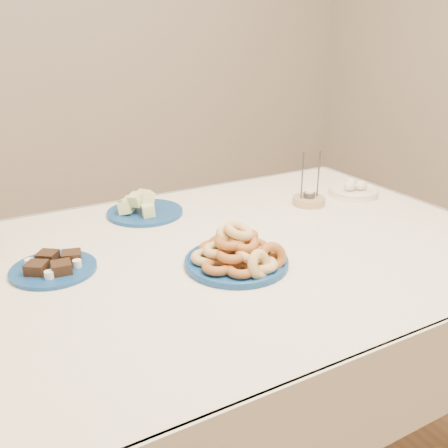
{
  "coord_description": "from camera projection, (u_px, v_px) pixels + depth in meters",
  "views": [
    {
      "loc": [
        -0.6,
        -1.12,
        1.34
      ],
      "look_at": [
        0.0,
        -0.05,
        0.85
      ],
      "focal_mm": 40.0,
      "sensor_mm": 36.0,
      "label": 1
    }
  ],
  "objects": [
    {
      "name": "dining_table",
      "position": [
        215.0,
        285.0,
        1.43
      ],
      "size": [
        1.71,
        1.11,
        0.75
      ],
      "color": "brown",
      "rests_on": "ground"
    },
    {
      "name": "donut_platter",
      "position": [
        238.0,
        254.0,
        1.3
      ],
      "size": [
        0.33,
        0.33,
        0.13
      ],
      "rotation": [
        0.0,
        0.0,
        0.25
      ],
      "color": "navy",
      "rests_on": "dining_table"
    },
    {
      "name": "melon_plate",
      "position": [
        142.0,
        208.0,
        1.66
      ],
      "size": [
        0.27,
        0.27,
        0.09
      ],
      "rotation": [
        0.0,
        0.0,
        -0.07
      ],
      "color": "navy",
      "rests_on": "dining_table"
    },
    {
      "name": "brownie_plate",
      "position": [
        54.0,
        267.0,
        1.28
      ],
      "size": [
        0.28,
        0.28,
        0.04
      ],
      "rotation": [
        0.0,
        0.0,
        -0.34
      ],
      "color": "navy",
      "rests_on": "dining_table"
    },
    {
      "name": "candle_holder",
      "position": [
        309.0,
        200.0,
        1.75
      ],
      "size": [
        0.12,
        0.12,
        0.19
      ],
      "rotation": [
        0.0,
        0.0,
        -0.1
      ],
      "color": "tan",
      "rests_on": "dining_table"
    },
    {
      "name": "egg_bowl",
      "position": [
        353.0,
        190.0,
        1.84
      ],
      "size": [
        0.2,
        0.2,
        0.06
      ],
      "rotation": [
        0.0,
        0.0,
        -0.12
      ],
      "color": "white",
      "rests_on": "dining_table"
    }
  ]
}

